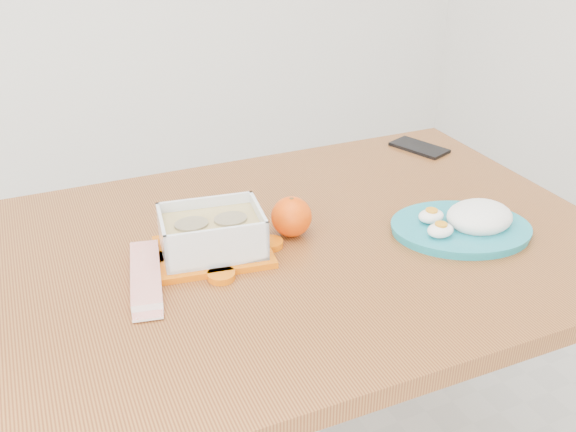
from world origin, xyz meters
name	(u,v)px	position (x,y,z in m)	size (l,w,h in m)	color
dining_table	(288,279)	(0.09, 0.11, 0.66)	(1.33, 0.91, 0.75)	brown
food_container	(212,234)	(-0.06, 0.13, 0.80)	(0.24, 0.20, 0.09)	#E06306
orange_fruit	(291,217)	(0.11, 0.13, 0.79)	(0.08, 0.08, 0.08)	#FF4A05
rice_plate	(467,222)	(0.44, -0.01, 0.78)	(0.37, 0.37, 0.08)	teal
candy_bar	(146,275)	(-0.20, 0.10, 0.76)	(0.21, 0.05, 0.02)	red
smartphone	(419,148)	(0.62, 0.40, 0.75)	(0.07, 0.15, 0.01)	black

